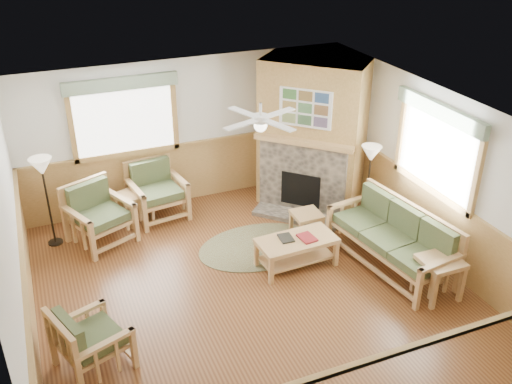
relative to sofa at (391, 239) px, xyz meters
name	(u,v)px	position (x,y,z in m)	size (l,w,h in m)	color
floor	(249,286)	(-2.20, 0.34, -0.49)	(6.00, 6.00, 0.01)	brown
ceiling	(248,113)	(-2.20, 0.34, 2.21)	(6.00, 6.00, 0.01)	white
wall_back	(187,132)	(-2.20, 3.34, 0.86)	(6.00, 0.02, 2.70)	silver
wall_front	(366,348)	(-2.20, -2.66, 0.86)	(6.00, 0.02, 2.70)	silver
wall_left	(17,252)	(-5.20, 0.34, 0.86)	(0.02, 6.00, 2.70)	silver
wall_right	(427,170)	(0.80, 0.34, 0.86)	(0.02, 6.00, 2.70)	silver
wainscot	(249,254)	(-2.20, 0.34, 0.06)	(6.00, 6.00, 1.10)	#A57D43
fireplace	(312,134)	(-0.15, 2.39, 0.86)	(2.20, 2.20, 2.70)	#A57D43
window_back	(119,75)	(-3.30, 3.30, 2.04)	(1.90, 0.16, 1.50)	white
window_right	(445,102)	(0.76, 0.14, 2.04)	(0.16, 1.90, 1.50)	white
ceiling_fan	(261,106)	(-1.90, 0.64, 2.17)	(1.24, 1.24, 0.36)	white
sofa	(391,239)	(0.00, 0.00, 0.00)	(0.87, 2.11, 0.97)	tan
armchair_back_left	(100,215)	(-4.01, 2.41, 0.02)	(0.89, 0.89, 1.00)	tan
armchair_back_right	(157,191)	(-2.93, 2.89, 0.01)	(0.89, 0.89, 1.00)	tan
armchair_left	(92,338)	(-4.55, -0.45, -0.05)	(0.77, 0.77, 0.87)	tan
coffee_table	(296,252)	(-1.33, 0.54, -0.24)	(1.21, 0.61, 0.48)	tan
end_table_chairs	(136,206)	(-3.34, 2.89, -0.21)	(0.49, 0.47, 0.55)	tan
end_table_sofa	(438,278)	(0.20, -0.92, -0.17)	(0.56, 0.54, 0.62)	tan
footstool	(306,223)	(-0.76, 1.32, -0.28)	(0.47, 0.47, 0.41)	tan
braided_rug	(258,246)	(-1.67, 1.26, -0.48)	(2.02, 2.02, 0.01)	brown
floor_lamp_left	(48,202)	(-4.75, 2.65, 0.29)	(0.36, 0.36, 1.55)	black
floor_lamp_right	(368,186)	(0.35, 1.23, 0.26)	(0.34, 0.34, 1.49)	black
book_red	(307,237)	(-1.18, 0.49, 0.03)	(0.22, 0.30, 0.03)	maroon
book_dark	(286,237)	(-1.48, 0.61, 0.02)	(0.20, 0.27, 0.03)	black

